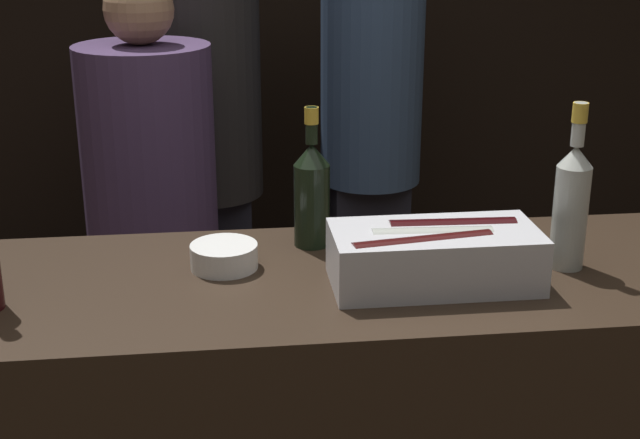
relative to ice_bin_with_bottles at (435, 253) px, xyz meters
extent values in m
cube|color=black|center=(-0.23, 2.17, 0.28)|extent=(6.40, 0.06, 2.80)
cube|color=silver|center=(0.00, 0.00, -0.01)|extent=(0.44, 0.21, 0.12)
cylinder|color=#380F0F|center=(-0.04, -0.05, 0.02)|extent=(0.31, 0.12, 0.07)
cylinder|color=#B2B7AD|center=(-0.01, 0.00, 0.02)|extent=(0.26, 0.09, 0.07)
cylinder|color=black|center=(0.05, 0.05, 0.02)|extent=(0.28, 0.09, 0.07)
cylinder|color=white|center=(-0.44, 0.14, -0.04)|extent=(0.15, 0.15, 0.06)
cylinder|color=gray|center=(-0.44, 0.14, -0.02)|extent=(0.12, 0.12, 0.01)
cylinder|color=#B2B7AD|center=(0.32, 0.06, 0.05)|extent=(0.08, 0.08, 0.23)
cone|color=#B2B7AD|center=(0.32, 0.06, 0.19)|extent=(0.08, 0.08, 0.05)
cylinder|color=#B2B7AD|center=(0.32, 0.06, 0.26)|extent=(0.03, 0.03, 0.09)
cylinder|color=gold|center=(0.32, 0.06, 0.28)|extent=(0.03, 0.03, 0.04)
cylinder|color=black|center=(-0.23, 0.26, 0.03)|extent=(0.09, 0.09, 0.20)
cone|color=black|center=(-0.23, 0.26, 0.15)|extent=(0.09, 0.09, 0.05)
cylinder|color=black|center=(-0.23, 0.26, 0.22)|extent=(0.03, 0.03, 0.09)
cylinder|color=gold|center=(-0.23, 0.26, 0.25)|extent=(0.03, 0.03, 0.04)
cube|color=black|center=(0.11, 1.41, -0.70)|extent=(0.28, 0.20, 0.85)
cylinder|color=#334766|center=(0.11, 1.41, 0.11)|extent=(0.37, 0.37, 0.77)
cube|color=black|center=(-0.48, 1.49, -0.72)|extent=(0.30, 0.22, 0.80)
cylinder|color=black|center=(-0.48, 1.49, 0.05)|extent=(0.40, 0.40, 0.73)
cube|color=black|center=(-0.66, 1.02, -0.75)|extent=(0.31, 0.23, 0.74)
cylinder|color=#473356|center=(-0.66, 1.02, -0.04)|extent=(0.42, 0.42, 0.68)
sphere|color=#997051|center=(-0.66, 1.02, 0.40)|extent=(0.21, 0.21, 0.21)
camera|label=1|loc=(-0.45, -1.71, 0.70)|focal=50.00mm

